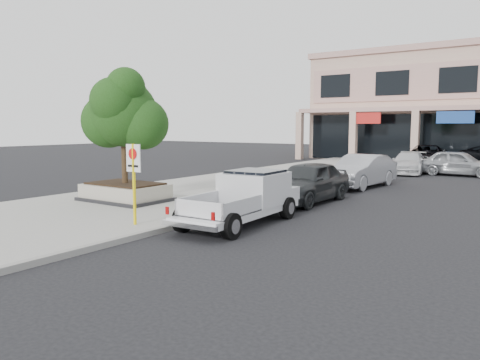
% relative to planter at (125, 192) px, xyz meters
% --- Properties ---
extents(ground, '(120.00, 120.00, 0.00)m').
position_rel_planter_xyz_m(ground, '(5.98, -1.43, -0.48)').
color(ground, black).
rests_on(ground, ground).
extents(sidewalk, '(8.00, 52.00, 0.15)m').
position_rel_planter_xyz_m(sidewalk, '(0.48, 4.57, -0.40)').
color(sidewalk, gray).
rests_on(sidewalk, ground).
extents(curb, '(0.20, 52.00, 0.15)m').
position_rel_planter_xyz_m(curb, '(4.43, 4.57, -0.40)').
color(curb, gray).
rests_on(curb, ground).
extents(planter, '(3.20, 2.20, 0.68)m').
position_rel_planter_xyz_m(planter, '(0.00, 0.00, 0.00)').
color(planter, black).
rests_on(planter, sidewalk).
extents(planter_tree, '(2.90, 2.55, 4.00)m').
position_rel_planter_xyz_m(planter_tree, '(0.13, 0.15, 2.94)').
color(planter_tree, black).
rests_on(planter_tree, planter).
extents(no_parking_sign, '(0.55, 0.09, 2.30)m').
position_rel_planter_xyz_m(no_parking_sign, '(3.57, -2.82, 1.16)').
color(no_parking_sign, yellow).
rests_on(no_parking_sign, sidewalk).
extents(hedge, '(1.10, 0.99, 0.93)m').
position_rel_planter_xyz_m(hedge, '(3.51, 2.83, 0.14)').
color(hedge, '#124014').
rests_on(hedge, sidewalk).
extents(pickup_truck, '(2.08, 5.10, 1.58)m').
position_rel_planter_xyz_m(pickup_truck, '(5.63, -0.56, 0.32)').
color(pickup_truck, silver).
rests_on(pickup_truck, ground).
extents(curb_car_a, '(1.96, 4.72, 1.60)m').
position_rel_planter_xyz_m(curb_car_a, '(5.39, 4.38, 0.32)').
color(curb_car_a, '#292B2D').
rests_on(curb_car_a, ground).
extents(curb_car_b, '(2.14, 4.93, 1.58)m').
position_rel_planter_xyz_m(curb_car_b, '(5.49, 9.98, 0.31)').
color(curb_car_b, '#A2A3AA').
rests_on(curb_car_b, ground).
extents(curb_car_c, '(2.44, 4.79, 1.33)m').
position_rel_planter_xyz_m(curb_car_c, '(5.58, 18.01, 0.19)').
color(curb_car_c, silver).
rests_on(curb_car_c, ground).
extents(curb_car_d, '(3.34, 6.02, 1.59)m').
position_rel_planter_xyz_m(curb_car_d, '(5.30, 23.71, 0.32)').
color(curb_car_d, black).
rests_on(curb_car_d, ground).
extents(lot_car_a, '(4.59, 2.01, 1.54)m').
position_rel_planter_xyz_m(lot_car_a, '(8.36, 18.37, 0.29)').
color(lot_car_a, '#9B9DA2').
rests_on(lot_car_a, ground).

